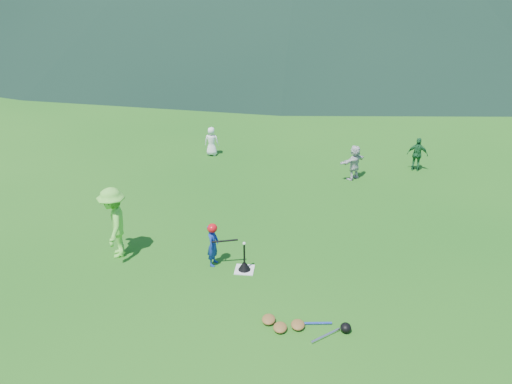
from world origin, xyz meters
TOP-DOWN VIEW (x-y plane):
  - ground at (0.00, 0.00)m, footprint 120.00×120.00m
  - home_plate at (0.00, 0.00)m, footprint 0.45×0.45m
  - baseball at (0.00, 0.00)m, footprint 0.08×0.08m
  - batter_child at (-0.78, 0.18)m, footprint 0.32×0.43m
  - adult_coach at (-3.25, 0.34)m, footprint 0.97×1.32m
  - fielder_a at (-2.24, 7.53)m, footprint 0.53×0.35m
  - fielder_c at (5.16, 6.83)m, footprint 0.75×0.44m
  - fielder_d at (2.93, 5.83)m, footprint 1.04×1.02m
  - batting_tee at (0.00, 0.00)m, footprint 0.30×0.30m
  - batter_gear at (-0.75, 0.17)m, footprint 0.73×0.27m
  - equipment_pile at (1.34, -1.92)m, footprint 1.80×0.74m
  - outfield_fence at (0.00, 28.00)m, footprint 70.07×0.08m

SIDE VIEW (x-z plane):
  - ground at x=0.00m, z-range 0.00..0.00m
  - home_plate at x=0.00m, z-range 0.00..0.02m
  - equipment_pile at x=1.34m, z-range -0.03..0.16m
  - batting_tee at x=0.00m, z-range -0.21..0.47m
  - batter_child at x=-0.78m, z-range 0.00..1.08m
  - fielder_a at x=-2.24m, z-range 0.00..1.09m
  - fielder_d at x=2.93m, z-range 0.00..1.19m
  - fielder_c at x=5.16m, z-range 0.00..1.19m
  - outfield_fence at x=0.00m, z-range 0.03..1.36m
  - baseball at x=0.00m, z-range 0.70..0.78m
  - adult_coach at x=-3.25m, z-range 0.00..1.82m
  - batter_gear at x=-0.75m, z-range 0.75..1.19m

